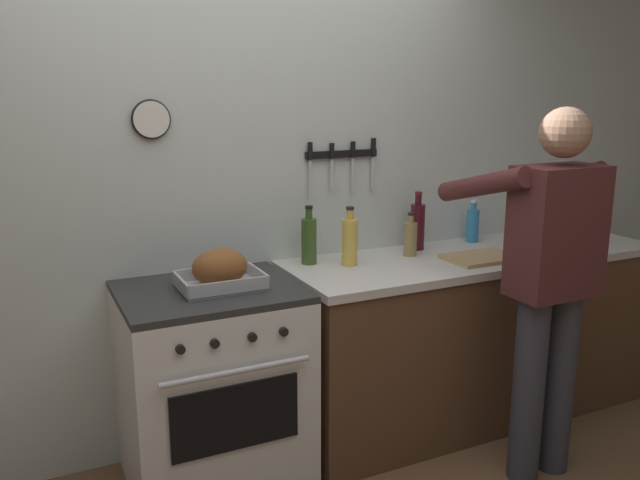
# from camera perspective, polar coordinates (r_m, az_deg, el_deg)

# --- Properties ---
(wall_back) EXTENTS (6.00, 0.13, 2.60)m
(wall_back) POSITION_cam_1_polar(r_m,az_deg,el_deg) (3.13, -7.95, 5.12)
(wall_back) COLOR silver
(wall_back) RESTS_ON ground
(counter_block) EXTENTS (2.03, 0.65, 0.90)m
(counter_block) POSITION_cam_1_polar(r_m,az_deg,el_deg) (3.60, 13.10, -8.05)
(counter_block) COLOR brown
(counter_block) RESTS_ON ground
(stove) EXTENTS (0.76, 0.67, 0.90)m
(stove) POSITION_cam_1_polar(r_m,az_deg,el_deg) (2.98, -9.35, -12.51)
(stove) COLOR white
(stove) RESTS_ON ground
(person_cook) EXTENTS (0.51, 0.63, 1.66)m
(person_cook) POSITION_cam_1_polar(r_m,az_deg,el_deg) (2.99, 19.50, -2.74)
(person_cook) COLOR #383842
(person_cook) RESTS_ON ground
(roasting_pan) EXTENTS (0.35, 0.26, 0.17)m
(roasting_pan) POSITION_cam_1_polar(r_m,az_deg,el_deg) (2.79, -8.78, -2.68)
(roasting_pan) COLOR #B7B7BC
(roasting_pan) RESTS_ON stove
(cutting_board) EXTENTS (0.36, 0.24, 0.02)m
(cutting_board) POSITION_cam_1_polar(r_m,az_deg,el_deg) (3.33, 14.01, -1.51)
(cutting_board) COLOR tan
(cutting_board) RESTS_ON counter_block
(bottle_dish_soap) EXTENTS (0.07, 0.07, 0.24)m
(bottle_dish_soap) POSITION_cam_1_polar(r_m,az_deg,el_deg) (3.69, 13.25, 1.33)
(bottle_dish_soap) COLOR #338CCC
(bottle_dish_soap) RESTS_ON counter_block
(bottle_wine_red) EXTENTS (0.08, 0.08, 0.31)m
(bottle_wine_red) POSITION_cam_1_polar(r_m,az_deg,el_deg) (3.45, 8.55, 1.27)
(bottle_wine_red) COLOR #47141E
(bottle_wine_red) RESTS_ON counter_block
(bottle_vinegar) EXTENTS (0.07, 0.07, 0.22)m
(bottle_vinegar) POSITION_cam_1_polar(r_m,az_deg,el_deg) (3.32, 7.94, 0.19)
(bottle_vinegar) COLOR #997F4C
(bottle_vinegar) RESTS_ON counter_block
(bottle_olive_oil) EXTENTS (0.07, 0.07, 0.29)m
(bottle_olive_oil) POSITION_cam_1_polar(r_m,az_deg,el_deg) (3.13, -0.98, 0.03)
(bottle_olive_oil) COLOR #385623
(bottle_olive_oil) RESTS_ON counter_block
(bottle_cooking_oil) EXTENTS (0.08, 0.08, 0.29)m
(bottle_cooking_oil) POSITION_cam_1_polar(r_m,az_deg,el_deg) (3.11, 2.62, -0.08)
(bottle_cooking_oil) COLOR gold
(bottle_cooking_oil) RESTS_ON counter_block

